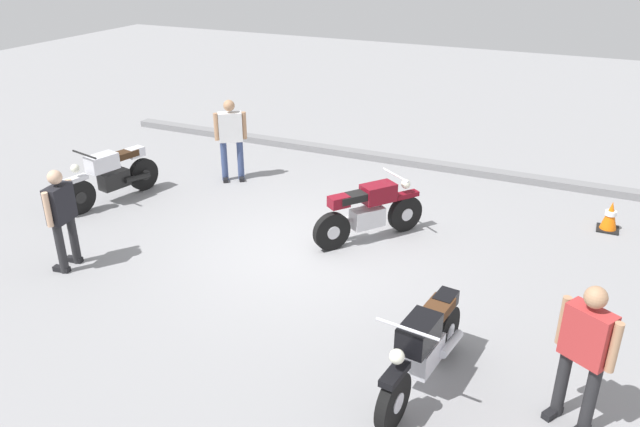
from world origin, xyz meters
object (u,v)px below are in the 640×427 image
person_in_white_shirt (231,135)px  motorcycle_silver_cruiser (112,175)px  motorcycle_maroon_cruiser (369,211)px  person_in_black_shirt (62,214)px  person_in_red_shirt (584,349)px  motorcycle_black_cruiser (424,348)px  traffic_cone (610,216)px

person_in_white_shirt → motorcycle_silver_cruiser: bearing=-72.3°
motorcycle_maroon_cruiser → person_in_black_shirt: person_in_black_shirt is taller
person_in_black_shirt → person_in_red_shirt: person_in_red_shirt is taller
person_in_white_shirt → person_in_red_shirt: (6.96, -4.52, -0.02)m
motorcycle_black_cruiser → person_in_black_shirt: person_in_black_shirt is taller
traffic_cone → person_in_black_shirt: bearing=-147.1°
motorcycle_silver_cruiser → motorcycle_maroon_cruiser: bearing=108.3°
person_in_red_shirt → person_in_white_shirt: bearing=-93.5°
person_in_white_shirt → person_in_red_shirt: person_in_white_shirt is taller
motorcycle_silver_cruiser → motorcycle_black_cruiser: same height
motorcycle_maroon_cruiser → person_in_black_shirt: 4.77m
motorcycle_maroon_cruiser → person_in_white_shirt: bearing=105.0°
motorcycle_silver_cruiser → person_in_red_shirt: size_ratio=1.24×
motorcycle_silver_cruiser → person_in_red_shirt: person_in_red_shirt is taller
motorcycle_black_cruiser → person_in_black_shirt: 5.71m
person_in_black_shirt → traffic_cone: person_in_black_shirt is taller
motorcycle_maroon_cruiser → person_in_red_shirt: 4.65m
person_in_black_shirt → motorcycle_maroon_cruiser: bearing=-152.6°
person_in_black_shirt → person_in_red_shirt: size_ratio=0.96×
motorcycle_black_cruiser → person_in_red_shirt: size_ratio=1.25×
person_in_white_shirt → traffic_cone: size_ratio=3.19×
motorcycle_silver_cruiser → person_in_black_shirt: (1.16, -2.31, 0.38)m
person_in_black_shirt → motorcycle_silver_cruiser: bearing=-71.8°
motorcycle_black_cruiser → person_in_red_shirt: (1.60, 0.09, 0.43)m
motorcycle_maroon_cruiser → person_in_red_shirt: person_in_red_shirt is taller
person_in_black_shirt → person_in_white_shirt: person_in_white_shirt is taller
motorcycle_maroon_cruiser → motorcycle_silver_cruiser: bearing=132.2°
person_in_white_shirt → person_in_black_shirt: bearing=-38.5°
person_in_black_shirt → person_in_white_shirt: bearing=-103.0°
motorcycle_silver_cruiser → person_in_white_shirt: person_in_white_shirt is taller
motorcycle_maroon_cruiser → person_in_white_shirt: (-3.53, 1.41, 0.44)m
motorcycle_maroon_cruiser → traffic_cone: bearing=-23.7°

